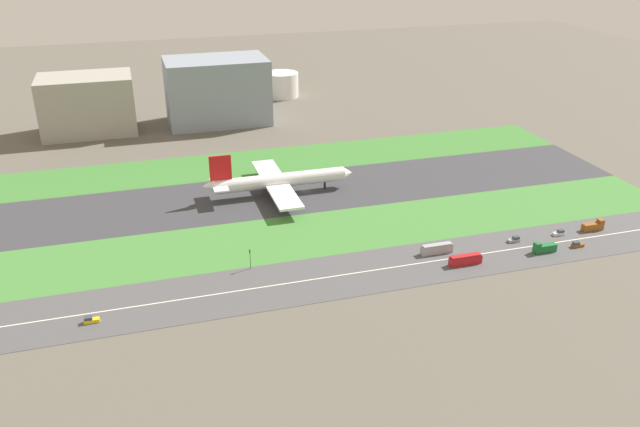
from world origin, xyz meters
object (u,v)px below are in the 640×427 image
Objects in this scene: airliner at (277,181)px; traffic_light at (250,258)px; car_0 at (559,233)px; terminal_building at (88,105)px; car_2 at (514,240)px; fuel_tank_west at (236,89)px; car_1 at (577,245)px; hangar_building at (217,91)px; bus_1 at (437,249)px; bus_0 at (465,260)px; truck_1 at (593,226)px; car_3 at (91,320)px; truck_0 at (544,248)px; fuel_tank_centre at (281,85)px.

airliner is 64.37m from traffic_light.
terminal_building is (-169.09, 182.00, 14.57)m from car_0.
fuel_tank_west is (-62.08, 227.00, 6.27)m from car_2.
car_0 is 115.21m from traffic_light.
hangar_building reaches higher than car_1.
airliner is at bearing 121.47° from bus_1.
hangar_building reaches higher than car_2.
bus_0 is 1.38× the size of truck_1.
car_3 is 116.19m from bus_1.
airliner reaches higher than truck_0.
car_1 is at bearing -48.54° from terminal_building.
traffic_light is 182.60m from terminal_building.
bus_1 is at bearing -74.92° from hangar_building.
traffic_light is (-70.67, 17.99, 2.47)m from bus_0.
hangar_building reaches higher than truck_1.
bus_1 is 0.21× the size of hangar_building.
bus_0 reaches higher than car_3.
truck_0 is 247.63m from terminal_building.
hangar_building is (-7.42, 114.00, 11.83)m from airliner.
car_2 is 235.42m from fuel_tank_west.
car_0 is at bearing -61.43° from hangar_building.
car_3 is (-74.13, -78.00, -5.31)m from airliner.
bus_0 reaches higher than car_2.
car_3 is 192.58m from terminal_building.
hangar_building is (66.71, 192.00, 17.14)m from car_3.
airliner reaches higher than car_3.
traffic_light reaches higher than car_1.
terminal_building is (-119.05, 182.00, 13.68)m from bus_1.
car_1 is 250.71m from fuel_tank_west.
car_2 is at bearing 180.00° from truck_1.
fuel_tank_west reaches higher than car_1.
truck_1 is at bearing -170.39° from bus_0.
car_1 is at bearing -145.01° from truck_1.
bus_0 is 72.97m from traffic_light.
truck_1 reaches higher than car_0.
car_1 is 21.87m from car_2.
truck_1 is at bearing -44.70° from terminal_building.
truck_0 is 1.17× the size of traffic_light.
car_1 is 0.20× the size of fuel_tank_centre.
car_1 is (92.21, -78.00, -5.31)m from airliner.
car_2 is (146.89, 10.00, 0.00)m from car_3.
bus_1 is (41.63, -68.00, -4.41)m from airliner.
fuel_tank_west reaches higher than truck_1.
truck_0 reaches higher than bus_0.
car_2 is (-18.91, 0.00, 0.00)m from car_0.
bus_1 is at bearing -89.71° from fuel_tank_centre.
terminal_building is (-124.87, 192.00, 13.68)m from bus_0.
car_2 is at bearing -60.80° from truck_0.
bus_0 is at bearing -158.44° from car_2.
car_0 is 0.08× the size of hangar_building.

